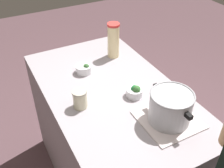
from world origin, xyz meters
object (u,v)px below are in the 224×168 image
Objects in this scene: cooking_pot at (171,107)px; lemonade_pitcher at (113,40)px; mason_jar at (80,99)px; broccoli_bowl_center at (84,69)px; broccoli_bowl_front at (135,91)px.

cooking_pot is 1.15× the size of lemonade_pitcher.
mason_jar is 1.05× the size of broccoli_bowl_center.
mason_jar reaches higher than broccoli_bowl_front.
cooking_pot reaches higher than broccoli_bowl_front.
mason_jar is (-0.33, -0.38, -0.04)m from cooking_pot.
lemonade_pitcher is 2.42× the size of broccoli_bowl_center.
cooking_pot is 2.66× the size of mason_jar.
lemonade_pitcher is at bearing 167.06° from broccoli_bowl_front.
mason_jar is (0.42, -0.44, -0.08)m from lemonade_pitcher.
broccoli_bowl_center is (-0.32, 0.16, -0.03)m from mason_jar.
broccoli_bowl_center is at bearing -161.13° from cooking_pot.
cooking_pot reaches higher than mason_jar.
mason_jar is at bearing -46.26° from lemonade_pitcher.
mason_jar is at bearing -131.02° from cooking_pot.
cooking_pot is at bearing 18.87° from broccoli_bowl_center.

